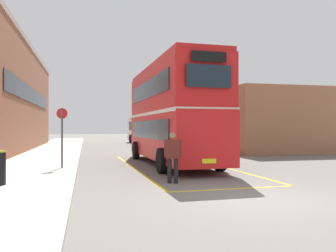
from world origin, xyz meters
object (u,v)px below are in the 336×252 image
(double_decker_bus, at_px, (171,113))
(pedestrian_boarding, at_px, (173,154))
(single_deck_bus, at_px, (148,129))
(bus_stop_sign, at_px, (62,132))

(double_decker_bus, height_order, pedestrian_boarding, double_decker_bus)
(single_deck_bus, height_order, pedestrian_boarding, single_deck_bus)
(pedestrian_boarding, bearing_deg, double_decker_bus, 76.54)
(double_decker_bus, bearing_deg, single_deck_bus, 82.85)
(double_decker_bus, distance_m, pedestrian_boarding, 5.89)
(single_deck_bus, height_order, bus_stop_sign, single_deck_bus)
(single_deck_bus, distance_m, pedestrian_boarding, 26.76)
(double_decker_bus, distance_m, bus_stop_sign, 5.30)
(double_decker_bus, height_order, bus_stop_sign, double_decker_bus)
(double_decker_bus, relative_size, pedestrian_boarding, 6.10)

